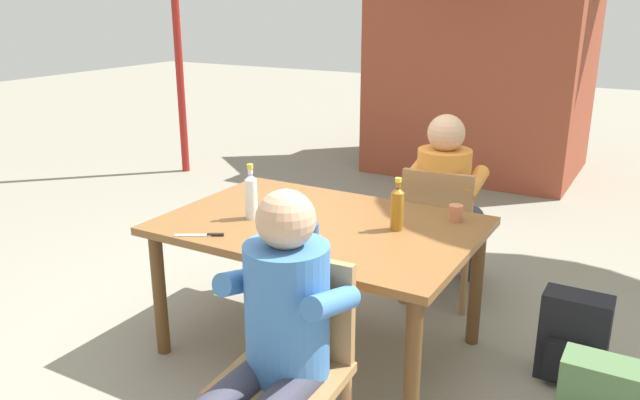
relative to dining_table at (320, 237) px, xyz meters
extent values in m
plane|color=gray|center=(0.00, 0.00, -0.64)|extent=(24.00, 24.00, 0.00)
cube|color=brown|center=(0.00, 0.00, 0.06)|extent=(1.57, 1.08, 0.04)
cylinder|color=brown|center=(-0.71, -0.46, -0.30)|extent=(0.07, 0.07, 0.68)
cylinder|color=brown|center=(0.71, -0.46, -0.30)|extent=(0.07, 0.07, 0.68)
cylinder|color=brown|center=(-0.71, 0.46, -0.30)|extent=(0.07, 0.07, 0.68)
cylinder|color=brown|center=(0.71, 0.46, -0.30)|extent=(0.07, 0.07, 0.68)
cube|color=#A37547|center=(0.35, 0.92, -0.21)|extent=(0.48, 0.48, 0.04)
cube|color=#A37547|center=(0.37, 0.72, 0.02)|extent=(0.42, 0.08, 0.42)
cylinder|color=#A37547|center=(0.53, 1.13, -0.44)|extent=(0.04, 0.04, 0.41)
cylinder|color=#A37547|center=(0.15, 1.09, -0.44)|extent=(0.04, 0.04, 0.41)
cylinder|color=#A37547|center=(0.56, 0.75, -0.44)|extent=(0.04, 0.04, 0.41)
cylinder|color=#A37547|center=(0.18, 0.71, -0.44)|extent=(0.04, 0.04, 0.41)
cube|color=#A37547|center=(0.35, -0.92, -0.21)|extent=(0.47, 0.47, 0.04)
cube|color=#A37547|center=(0.34, -0.72, 0.02)|extent=(0.42, 0.07, 0.42)
cylinder|color=#A37547|center=(0.15, -0.74, -0.44)|extent=(0.04, 0.04, 0.41)
cylinder|color=orange|center=(0.35, 0.87, 0.07)|extent=(0.32, 0.32, 0.52)
sphere|color=tan|center=(0.35, 0.87, 0.42)|extent=(0.22, 0.22, 0.22)
cylinder|color=#383847|center=(0.44, 1.07, -0.19)|extent=(0.14, 0.40, 0.14)
cylinder|color=#383847|center=(0.44, 1.27, -0.42)|extent=(0.11, 0.11, 0.45)
cylinder|color=orange|center=(0.54, 0.87, 0.14)|extent=(0.09, 0.31, 0.16)
cylinder|color=#383847|center=(0.26, 1.07, -0.19)|extent=(0.14, 0.40, 0.14)
cylinder|color=#383847|center=(0.26, 1.27, -0.42)|extent=(0.11, 0.11, 0.45)
cylinder|color=orange|center=(0.17, 0.87, 0.14)|extent=(0.09, 0.31, 0.16)
cylinder|color=#3D70B2|center=(0.35, -0.87, 0.07)|extent=(0.32, 0.32, 0.52)
sphere|color=tan|center=(0.35, -0.87, 0.42)|extent=(0.22, 0.22, 0.22)
cylinder|color=#383847|center=(0.26, -1.07, -0.19)|extent=(0.14, 0.40, 0.14)
cylinder|color=#3D70B2|center=(0.17, -0.87, 0.14)|extent=(0.09, 0.31, 0.16)
cylinder|color=#3D70B2|center=(0.54, -0.87, 0.14)|extent=(0.09, 0.31, 0.16)
cylinder|color=white|center=(-0.34, -0.12, 0.18)|extent=(0.06, 0.06, 0.21)
cone|color=white|center=(-0.34, -0.12, 0.30)|extent=(0.06, 0.06, 0.03)
cylinder|color=white|center=(-0.34, -0.12, 0.33)|extent=(0.03, 0.03, 0.03)
cylinder|color=yellow|center=(-0.34, -0.12, 0.36)|extent=(0.03, 0.03, 0.02)
cylinder|color=#996019|center=(0.38, 0.10, 0.18)|extent=(0.06, 0.06, 0.19)
cone|color=#996019|center=(0.38, 0.10, 0.29)|extent=(0.06, 0.06, 0.03)
cylinder|color=#996019|center=(0.38, 0.10, 0.31)|extent=(0.03, 0.03, 0.03)
cylinder|color=yellow|center=(0.38, 0.10, 0.34)|extent=(0.03, 0.03, 0.02)
cylinder|color=#2D56A3|center=(0.22, -0.46, 0.17)|extent=(0.06, 0.06, 0.18)
cone|color=#2D56A3|center=(0.22, -0.46, 0.27)|extent=(0.06, 0.06, 0.02)
cylinder|color=#2D56A3|center=(0.22, -0.46, 0.29)|extent=(0.03, 0.03, 0.02)
cylinder|color=yellow|center=(0.22, -0.46, 0.31)|extent=(0.03, 0.03, 0.02)
cylinder|color=silver|center=(-0.30, 0.04, 0.13)|extent=(0.08, 0.08, 0.09)
cylinder|color=#BC6B47|center=(0.59, 0.37, 0.12)|extent=(0.07, 0.07, 0.08)
cube|color=silver|center=(-0.44, -0.47, 0.08)|extent=(0.17, 0.11, 0.01)
cube|color=black|center=(-0.34, -0.42, 0.09)|extent=(0.08, 0.06, 0.01)
cube|color=black|center=(1.23, 0.36, -0.42)|extent=(0.32, 0.17, 0.46)
cube|color=black|center=(1.23, 0.25, -0.50)|extent=(0.22, 0.06, 0.20)
cube|color=brown|center=(-0.38, 4.21, 0.43)|extent=(2.12, 1.63, 2.15)
cylinder|color=maroon|center=(-3.12, 2.48, 0.85)|extent=(0.08, 0.08, 2.98)
camera|label=1|loc=(1.51, -2.66, 1.18)|focal=35.55mm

